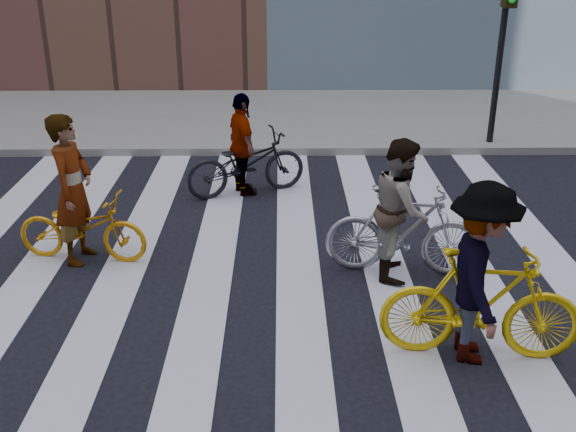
{
  "coord_description": "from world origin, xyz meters",
  "views": [
    {
      "loc": [
        0.33,
        -7.17,
        3.96
      ],
      "look_at": [
        0.42,
        0.3,
        0.77
      ],
      "focal_mm": 42.0,
      "sensor_mm": 36.0,
      "label": 1
    }
  ],
  "objects_px": {
    "bike_silver_mid": "(403,231)",
    "bike_yellow_right": "(481,304)",
    "bike_yellow_left": "(82,228)",
    "rider_left": "(73,190)",
    "traffic_signal": "(504,30)",
    "rider_rear": "(242,145)",
    "bike_dark_rear": "(246,164)",
    "rider_mid": "(401,208)",
    "rider_right": "(480,274)"
  },
  "relations": [
    {
      "from": "traffic_signal",
      "to": "rider_rear",
      "type": "relative_size",
      "value": 2.02
    },
    {
      "from": "bike_yellow_left",
      "to": "rider_mid",
      "type": "relative_size",
      "value": 0.98
    },
    {
      "from": "traffic_signal",
      "to": "bike_dark_rear",
      "type": "height_order",
      "value": "traffic_signal"
    },
    {
      "from": "bike_yellow_right",
      "to": "rider_left",
      "type": "xyz_separation_m",
      "value": [
        -4.55,
        2.21,
        0.38
      ]
    },
    {
      "from": "bike_yellow_left",
      "to": "rider_left",
      "type": "xyz_separation_m",
      "value": [
        -0.05,
        0.0,
        0.52
      ]
    },
    {
      "from": "bike_dark_rear",
      "to": "rider_rear",
      "type": "height_order",
      "value": "rider_rear"
    },
    {
      "from": "bike_dark_rear",
      "to": "rider_mid",
      "type": "xyz_separation_m",
      "value": [
        2.0,
        -2.75,
        0.35
      ]
    },
    {
      "from": "rider_mid",
      "to": "rider_left",
      "type": "bearing_deg",
      "value": 92.12
    },
    {
      "from": "bike_yellow_right",
      "to": "rider_right",
      "type": "bearing_deg",
      "value": 96.66
    },
    {
      "from": "rider_right",
      "to": "rider_mid",
      "type": "bearing_deg",
      "value": 21.06
    },
    {
      "from": "bike_yellow_left",
      "to": "bike_silver_mid",
      "type": "distance_m",
      "value": 4.07
    },
    {
      "from": "rider_left",
      "to": "rider_right",
      "type": "distance_m",
      "value": 5.01
    },
    {
      "from": "bike_yellow_right",
      "to": "rider_mid",
      "type": "distance_m",
      "value": 1.87
    },
    {
      "from": "rider_mid",
      "to": "rider_rear",
      "type": "relative_size",
      "value": 1.06
    },
    {
      "from": "bike_yellow_left",
      "to": "rider_left",
      "type": "distance_m",
      "value": 0.52
    },
    {
      "from": "bike_silver_mid",
      "to": "bike_yellow_right",
      "type": "relative_size",
      "value": 0.97
    },
    {
      "from": "rider_rear",
      "to": "rider_left",
      "type": "bearing_deg",
      "value": 118.51
    },
    {
      "from": "rider_rear",
      "to": "traffic_signal",
      "type": "bearing_deg",
      "value": -84.91
    },
    {
      "from": "bike_yellow_left",
      "to": "bike_dark_rear",
      "type": "bearing_deg",
      "value": -32.02
    },
    {
      "from": "bike_silver_mid",
      "to": "bike_yellow_right",
      "type": "distance_m",
      "value": 1.84
    },
    {
      "from": "bike_yellow_left",
      "to": "bike_yellow_right",
      "type": "height_order",
      "value": "bike_yellow_right"
    },
    {
      "from": "bike_dark_rear",
      "to": "traffic_signal",
      "type": "bearing_deg",
      "value": -84.67
    },
    {
      "from": "rider_left",
      "to": "rider_mid",
      "type": "bearing_deg",
      "value": -87.48
    },
    {
      "from": "bike_yellow_left",
      "to": "bike_yellow_right",
      "type": "xyz_separation_m",
      "value": [
        4.5,
        -2.21,
        0.14
      ]
    },
    {
      "from": "bike_silver_mid",
      "to": "bike_yellow_right",
      "type": "height_order",
      "value": "bike_yellow_right"
    },
    {
      "from": "bike_yellow_left",
      "to": "bike_silver_mid",
      "type": "bearing_deg",
      "value": -87.48
    },
    {
      "from": "traffic_signal",
      "to": "rider_mid",
      "type": "xyz_separation_m",
      "value": [
        -2.62,
        -5.04,
        -1.41
      ]
    },
    {
      "from": "bike_silver_mid",
      "to": "rider_left",
      "type": "relative_size",
      "value": 0.99
    },
    {
      "from": "bike_silver_mid",
      "to": "traffic_signal",
      "type": "bearing_deg",
      "value": -18.94
    },
    {
      "from": "bike_yellow_left",
      "to": "bike_yellow_right",
      "type": "distance_m",
      "value": 5.01
    },
    {
      "from": "traffic_signal",
      "to": "bike_silver_mid",
      "type": "xyz_separation_m",
      "value": [
        -2.57,
        -5.04,
        -1.71
      ]
    },
    {
      "from": "bike_yellow_right",
      "to": "rider_mid",
      "type": "height_order",
      "value": "rider_mid"
    },
    {
      "from": "bike_dark_rear",
      "to": "rider_left",
      "type": "bearing_deg",
      "value": 117.81
    },
    {
      "from": "bike_silver_mid",
      "to": "rider_right",
      "type": "relative_size",
      "value": 1.03
    },
    {
      "from": "bike_yellow_left",
      "to": "rider_mid",
      "type": "distance_m",
      "value": 4.04
    },
    {
      "from": "traffic_signal",
      "to": "rider_rear",
      "type": "height_order",
      "value": "traffic_signal"
    },
    {
      "from": "bike_yellow_left",
      "to": "rider_rear",
      "type": "relative_size",
      "value": 1.03
    },
    {
      "from": "bike_dark_rear",
      "to": "rider_left",
      "type": "distance_m",
      "value": 3.13
    },
    {
      "from": "bike_dark_rear",
      "to": "bike_yellow_left",
      "type": "bearing_deg",
      "value": 118.51
    },
    {
      "from": "bike_yellow_right",
      "to": "rider_left",
      "type": "bearing_deg",
      "value": 70.78
    },
    {
      "from": "rider_left",
      "to": "rider_mid",
      "type": "xyz_separation_m",
      "value": [
        4.04,
        -0.43,
        -0.1
      ]
    },
    {
      "from": "bike_yellow_right",
      "to": "rider_rear",
      "type": "bearing_deg",
      "value": 36.08
    },
    {
      "from": "bike_yellow_left",
      "to": "rider_mid",
      "type": "xyz_separation_m",
      "value": [
        3.99,
        -0.43,
        0.42
      ]
    },
    {
      "from": "bike_silver_mid",
      "to": "rider_right",
      "type": "xyz_separation_m",
      "value": [
        0.41,
        -1.78,
        0.35
      ]
    },
    {
      "from": "bike_silver_mid",
      "to": "bike_yellow_right",
      "type": "bearing_deg",
      "value": -157.47
    },
    {
      "from": "traffic_signal",
      "to": "rider_left",
      "type": "bearing_deg",
      "value": -145.33
    },
    {
      "from": "traffic_signal",
      "to": "bike_yellow_left",
      "type": "bearing_deg",
      "value": -145.13
    },
    {
      "from": "bike_yellow_left",
      "to": "rider_right",
      "type": "relative_size",
      "value": 0.92
    },
    {
      "from": "bike_silver_mid",
      "to": "bike_dark_rear",
      "type": "xyz_separation_m",
      "value": [
        -2.05,
        2.75,
        -0.06
      ]
    },
    {
      "from": "rider_left",
      "to": "rider_right",
      "type": "relative_size",
      "value": 1.05
    }
  ]
}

